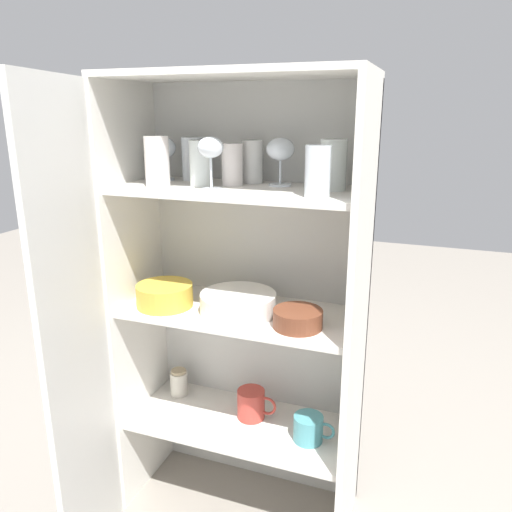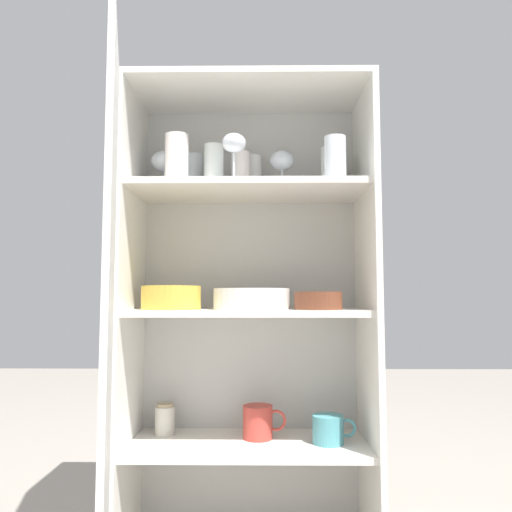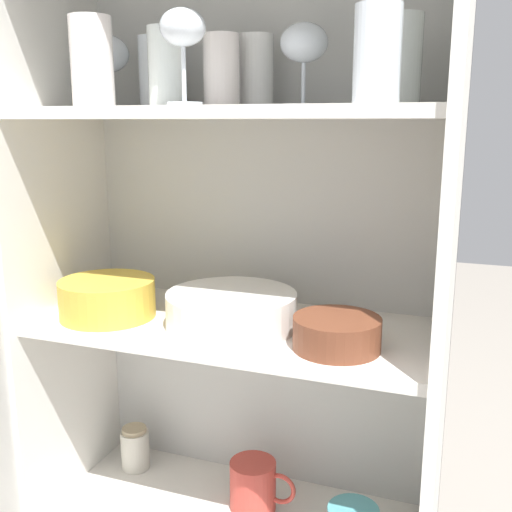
{
  "view_description": "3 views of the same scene",
  "coord_description": "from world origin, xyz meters",
  "px_view_note": "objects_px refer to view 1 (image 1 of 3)",
  "views": [
    {
      "loc": [
        0.55,
        -1.18,
        1.31
      ],
      "look_at": [
        0.05,
        0.18,
        0.89
      ],
      "focal_mm": 35.0,
      "sensor_mm": 36.0,
      "label": 1
    },
    {
      "loc": [
        0.04,
        -1.39,
        0.75
      ],
      "look_at": [
        0.02,
        0.14,
        0.88
      ],
      "focal_mm": 35.0,
      "sensor_mm": 36.0,
      "label": 2
    },
    {
      "loc": [
        0.4,
        -0.8,
        1.07
      ],
      "look_at": [
        0.04,
        0.17,
        0.84
      ],
      "focal_mm": 42.0,
      "sensor_mm": 36.0,
      "label": 3
    }
  ],
  "objects_px": {
    "serving_bowl_small": "(298,318)",
    "coffee_mug_primary": "(309,428)",
    "plate_stack_white": "(238,303)",
    "mixing_bowl_large": "(165,294)",
    "storage_jar": "(179,382)"
  },
  "relations": [
    {
      "from": "plate_stack_white",
      "to": "mixing_bowl_large",
      "type": "xyz_separation_m",
      "value": [
        -0.24,
        -0.02,
        0.01
      ]
    },
    {
      "from": "plate_stack_white",
      "to": "storage_jar",
      "type": "height_order",
      "value": "plate_stack_white"
    },
    {
      "from": "serving_bowl_small",
      "to": "coffee_mug_primary",
      "type": "height_order",
      "value": "serving_bowl_small"
    },
    {
      "from": "mixing_bowl_large",
      "to": "serving_bowl_small",
      "type": "relative_size",
      "value": 1.25
    },
    {
      "from": "plate_stack_white",
      "to": "serving_bowl_small",
      "type": "relative_size",
      "value": 1.63
    },
    {
      "from": "plate_stack_white",
      "to": "serving_bowl_small",
      "type": "distance_m",
      "value": 0.2
    },
    {
      "from": "plate_stack_white",
      "to": "storage_jar",
      "type": "distance_m",
      "value": 0.48
    },
    {
      "from": "mixing_bowl_large",
      "to": "serving_bowl_small",
      "type": "distance_m",
      "value": 0.44
    },
    {
      "from": "serving_bowl_small",
      "to": "coffee_mug_primary",
      "type": "relative_size",
      "value": 1.09
    },
    {
      "from": "plate_stack_white",
      "to": "serving_bowl_small",
      "type": "xyz_separation_m",
      "value": [
        0.2,
        -0.04,
        -0.0
      ]
    },
    {
      "from": "serving_bowl_small",
      "to": "mixing_bowl_large",
      "type": "bearing_deg",
      "value": 178.19
    },
    {
      "from": "serving_bowl_small",
      "to": "storage_jar",
      "type": "distance_m",
      "value": 0.62
    },
    {
      "from": "plate_stack_white",
      "to": "coffee_mug_primary",
      "type": "relative_size",
      "value": 1.78
    },
    {
      "from": "plate_stack_white",
      "to": "coffee_mug_primary",
      "type": "distance_m",
      "value": 0.45
    },
    {
      "from": "mixing_bowl_large",
      "to": "coffee_mug_primary",
      "type": "xyz_separation_m",
      "value": [
        0.47,
        0.03,
        -0.39
      ]
    }
  ]
}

